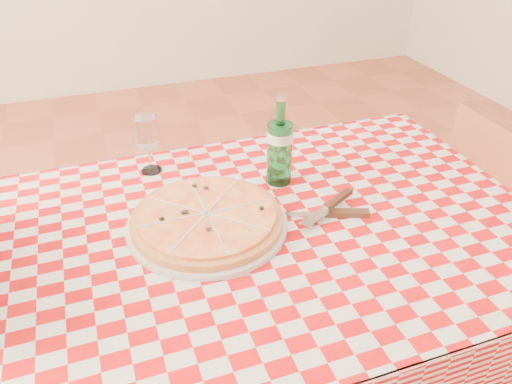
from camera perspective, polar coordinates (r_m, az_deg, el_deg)
dining_table at (r=1.24m, az=1.81°, el=-7.44°), size 1.20×0.80×0.75m
tablecloth at (r=1.18m, az=1.89°, el=-3.94°), size 1.30×0.90×0.01m
chair_near at (r=1.69m, az=26.77°, el=-5.08°), size 0.42×0.42×0.90m
pizza_plate at (r=1.16m, az=-5.63°, el=-2.99°), size 0.38×0.38×0.05m
water_bottle at (r=1.28m, az=2.74°, el=5.90°), size 0.08×0.08×0.24m
wine_glass at (r=1.38m, az=-12.20°, el=5.30°), size 0.08×0.08×0.16m
cutlery at (r=1.21m, az=7.89°, el=-2.12°), size 0.30×0.26×0.03m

